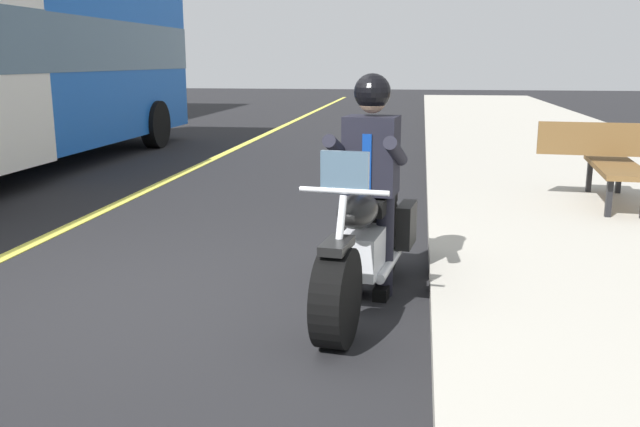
{
  "coord_description": "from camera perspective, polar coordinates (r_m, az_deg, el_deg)",
  "views": [
    {
      "loc": [
        4.75,
        1.89,
        1.83
      ],
      "look_at": [
        0.03,
        1.18,
        0.75
      ],
      "focal_mm": 37.98,
      "sensor_mm": 36.0,
      "label": 1
    }
  ],
  "objects": [
    {
      "name": "bench_sidewalk",
      "position": [
        8.85,
        23.66,
        4.43
      ],
      "size": [
        1.84,
        1.8,
        0.95
      ],
      "color": "brown",
      "rests_on": "sidewalk_curb"
    },
    {
      "name": "motorcycle_main",
      "position": [
        5.17,
        3.79,
        -2.74
      ],
      "size": [
        2.22,
        0.77,
        1.26
      ],
      "color": "black",
      "rests_on": "ground_plane"
    },
    {
      "name": "rider_main",
      "position": [
        5.23,
        4.29,
        3.98
      ],
      "size": [
        0.67,
        0.61,
        1.74
      ],
      "color": "black",
      "rests_on": "ground_plane"
    },
    {
      "name": "ground_plane",
      "position": [
        5.43,
        -12.52,
        -7.26
      ],
      "size": [
        80.0,
        80.0,
        0.0
      ],
      "primitive_type": "plane",
      "color": "black"
    }
  ]
}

